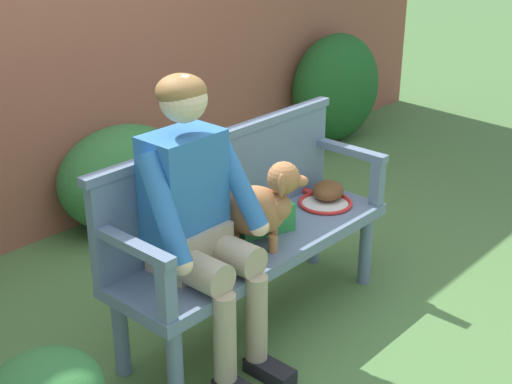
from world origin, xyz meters
name	(u,v)px	position (x,y,z in m)	size (l,w,h in m)	color
ground_plane	(256,322)	(0.00, 0.00, 0.00)	(40.00, 40.00, 0.00)	#4C753D
brick_garden_fence	(31,8)	(0.00, 1.76, 1.38)	(8.00, 0.30, 2.75)	#9E5642
hedge_bush_far_right	(336,88)	(2.57, 1.39, 0.46)	(0.92, 0.60, 0.91)	#1E5B23
hedge_bush_far_left	(124,176)	(0.29, 1.40, 0.33)	(0.90, 0.67, 0.66)	#337538
garden_bench	(256,252)	(0.00, 0.00, 0.40)	(1.55, 0.48, 0.47)	slate
bench_backrest	(224,180)	(0.00, 0.21, 0.72)	(1.59, 0.06, 0.50)	slate
bench_armrest_left_end	(146,265)	(-0.74, -0.09, 0.67)	(0.06, 0.48, 0.28)	slate
bench_armrest_right_end	(360,164)	(0.74, -0.09, 0.67)	(0.06, 0.48, 0.28)	slate
person_seated	(198,215)	(-0.39, -0.01, 0.74)	(0.56, 0.64, 1.34)	black
dog_on_bench	(262,205)	(-0.03, -0.06, 0.68)	(0.36, 0.39, 0.42)	#AD7042
tennis_racket	(323,201)	(0.56, 0.02, 0.48)	(0.36, 0.58, 0.03)	red
baseball_glove	(328,191)	(0.63, 0.04, 0.51)	(0.22, 0.17, 0.09)	brown
sports_bag	(261,216)	(0.11, 0.06, 0.54)	(0.28, 0.20, 0.14)	#2D8E42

